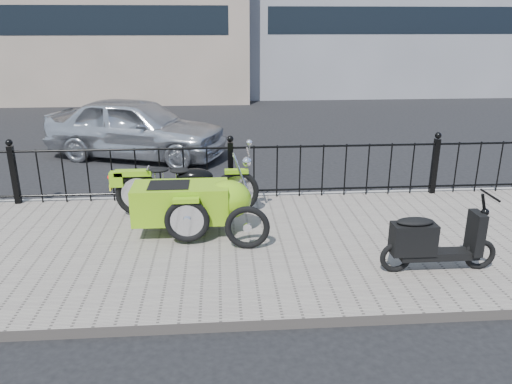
{
  "coord_description": "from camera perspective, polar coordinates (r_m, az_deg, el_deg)",
  "views": [
    {
      "loc": [
        -0.18,
        -6.68,
        2.95
      ],
      "look_at": [
        0.32,
        -0.1,
        0.69
      ],
      "focal_mm": 35.0,
      "sensor_mm": 36.0,
      "label": 1
    }
  ],
  "objects": [
    {
      "name": "ground",
      "position": [
        7.31,
        -2.55,
        -4.94
      ],
      "size": [
        120.0,
        120.0,
        0.0
      ],
      "primitive_type": "plane",
      "color": "black",
      "rests_on": "ground"
    },
    {
      "name": "sidewalk",
      "position": [
        6.83,
        -2.42,
        -6.17
      ],
      "size": [
        30.0,
        3.8,
        0.12
      ],
      "primitive_type": "cube",
      "color": "slate",
      "rests_on": "ground"
    },
    {
      "name": "curb",
      "position": [
        8.63,
        -2.88,
        -0.72
      ],
      "size": [
        30.0,
        0.1,
        0.12
      ],
      "primitive_type": "cube",
      "color": "gray",
      "rests_on": "ground"
    },
    {
      "name": "iron_fence",
      "position": [
        8.33,
        -2.91,
        2.38
      ],
      "size": [
        14.11,
        0.11,
        1.08
      ],
      "color": "black",
      "rests_on": "sidewalk"
    },
    {
      "name": "motorcycle_sidecar",
      "position": [
        7.08,
        -7.08,
        -0.7
      ],
      "size": [
        2.28,
        1.48,
        0.98
      ],
      "color": "black",
      "rests_on": "sidewalk"
    },
    {
      "name": "scooter",
      "position": [
        6.25,
        19.45,
        -5.4
      ],
      "size": [
        1.42,
        0.41,
        0.96
      ],
      "color": "black",
      "rests_on": "sidewalk"
    },
    {
      "name": "spare_tire",
      "position": [
        6.49,
        -1.0,
        -4.08
      ],
      "size": [
        0.6,
        0.14,
        0.59
      ],
      "primitive_type": "torus",
      "rotation": [
        1.57,
        0.0,
        -0.09
      ],
      "color": "black",
      "rests_on": "sidewalk"
    },
    {
      "name": "sedan_car",
      "position": [
        11.63,
        -13.53,
        7.16
      ],
      "size": [
        4.36,
        2.88,
        1.38
      ],
      "primitive_type": "imported",
      "rotation": [
        0.0,
        0.0,
        1.23
      ],
      "color": "silver",
      "rests_on": "ground"
    }
  ]
}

